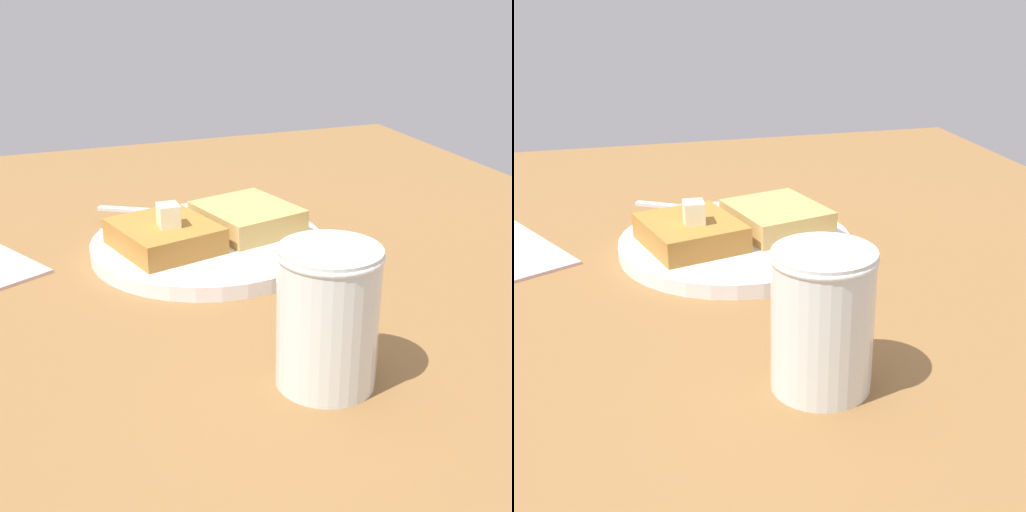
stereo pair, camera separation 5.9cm
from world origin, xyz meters
The scene contains 7 objects.
table_surface centered at (0.00, 0.00, 1.00)cm, with size 97.00×97.00×1.99cm, color brown.
plate centered at (1.73, 0.92, 2.83)cm, with size 23.27×23.27×1.44cm.
toast_slice_left centered at (-2.90, -0.28, 4.68)cm, with size 8.52×9.66×2.50cm, color #A9712C.
toast_slice_middle centered at (6.35, 2.12, 4.68)cm, with size 8.52×9.66×2.50cm, color tan.
butter_pat_primary centered at (-2.61, -0.80, 7.00)cm, with size 2.14×1.93×2.14cm, color #F3EFC3.
fork centered at (0.78, 9.25, 3.62)cm, with size 14.49×9.41×0.36cm.
syrup_jar centered at (2.22, -24.82, 6.67)cm, with size 7.15×7.15×10.01cm.
Camera 1 is at (-17.41, -62.89, 29.11)cm, focal length 50.00 mm.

